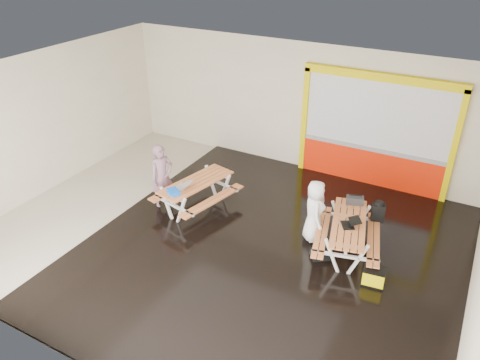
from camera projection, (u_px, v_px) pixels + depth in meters
The scene contains 14 objects.
room at pixel (219, 166), 9.51m from camera, with size 10.02×8.02×3.52m.
deck at pixel (272, 253), 9.82m from camera, with size 7.50×7.98×0.05m, color black.
kiosk at pixel (375, 134), 11.76m from camera, with size 3.88×0.16×3.00m.
picnic_table_left at pixel (196, 188), 11.07m from camera, with size 1.69×2.15×0.77m.
picnic_table_right at pixel (348, 230), 9.58m from camera, with size 1.70×2.15×0.76m.
person_left at pixel (162, 177), 11.10m from camera, with size 0.59×0.39×1.63m, color #7D586A.
person_right at pixel (315, 211), 9.82m from camera, with size 0.68×0.44×1.38m, color white.
laptop_left at pixel (184, 185), 10.71m from camera, with size 0.39×0.36×0.16m.
laptop_right at pixel (350, 223), 9.38m from camera, with size 0.47×0.46×0.15m.
blue_pouch at pixel (173, 192), 10.48m from camera, with size 0.30×0.22×0.09m, color blue.
toolbox at pixel (355, 200), 10.10m from camera, with size 0.40×0.29×0.21m.
backpack at pixel (378, 211), 9.99m from camera, with size 0.31×0.25×0.46m.
dark_case at pixel (321, 254), 9.62m from camera, with size 0.40×0.30×0.15m, color black.
fluke_bag at pixel (374, 277), 8.84m from camera, with size 0.45×0.32×0.36m.
Camera 1 is at (4.44, -7.22, 6.10)m, focal length 35.06 mm.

